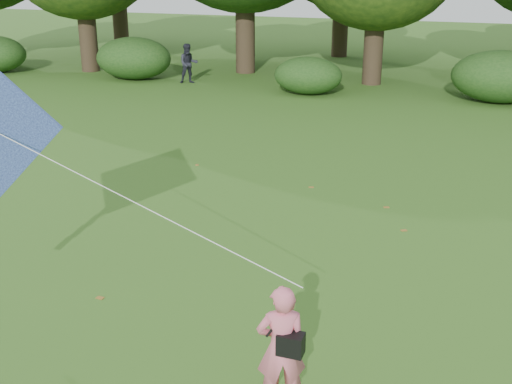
% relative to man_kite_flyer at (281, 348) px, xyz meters
% --- Properties ---
extents(ground, '(100.00, 100.00, 0.00)m').
position_rel_man_kite_flyer_xyz_m(ground, '(-0.44, 0.99, -0.79)').
color(ground, '#265114').
rests_on(ground, ground).
extents(man_kite_flyer, '(0.68, 0.57, 1.58)m').
position_rel_man_kite_flyer_xyz_m(man_kite_flyer, '(0.00, 0.00, 0.00)').
color(man_kite_flyer, '#DA667B').
rests_on(man_kite_flyer, ground).
extents(bystander_left, '(1.01, 0.95, 1.65)m').
position_rel_man_kite_flyer_xyz_m(bystander_left, '(-9.77, 18.65, 0.03)').
color(bystander_left, '#23232E').
rests_on(bystander_left, ground).
extents(crossbody_bag, '(0.43, 0.20, 0.67)m').
position_rel_man_kite_flyer_xyz_m(crossbody_bag, '(0.12, -0.03, 0.10)').
color(crossbody_bag, black).
rests_on(crossbody_bag, ground).
extents(shrub_band, '(39.15, 3.22, 1.88)m').
position_rel_man_kite_flyer_xyz_m(shrub_band, '(-1.16, 18.59, 0.07)').
color(shrub_band, '#264919').
rests_on(shrub_band, ground).
extents(fallen_leaves, '(10.36, 11.60, 0.01)m').
position_rel_man_kite_flyer_xyz_m(fallen_leaves, '(0.98, 5.80, -0.78)').
color(fallen_leaves, brown).
rests_on(fallen_leaves, ground).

